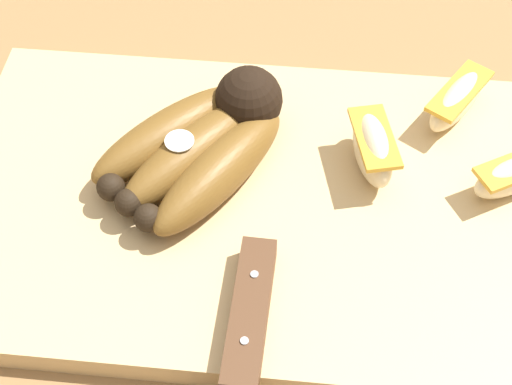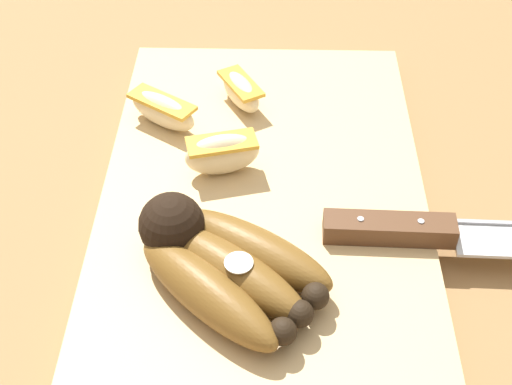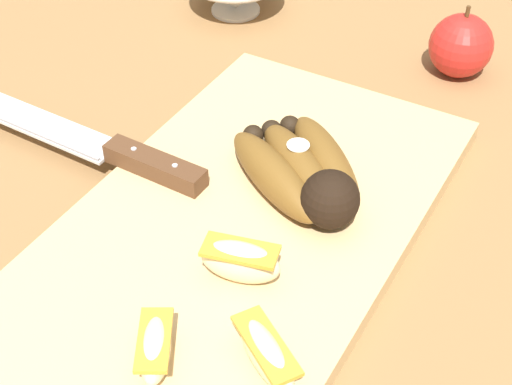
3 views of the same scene
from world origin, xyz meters
TOP-DOWN VIEW (x-y plane):
  - ground_plane at (0.00, 0.00)m, footprint 6.00×6.00m
  - cutting_board at (0.01, 0.02)m, footprint 0.48×0.26m
  - banana_bunch at (0.08, -0.01)m, footprint 0.15×0.15m
  - chefs_knife at (0.03, 0.16)m, footprint 0.04×0.28m
  - apple_wedge_near at (-0.04, -0.02)m, footprint 0.04×0.07m
  - apple_wedge_middle at (-0.13, -0.01)m, footprint 0.06×0.05m
  - apple_wedge_far at (-0.10, -0.08)m, footprint 0.06×0.07m
  - whole_apple at (0.36, -0.06)m, footprint 0.07×0.07m

SIDE VIEW (x-z plane):
  - ground_plane at x=0.00m, z-range 0.00..0.00m
  - cutting_board at x=0.01m, z-range 0.00..0.02m
  - chefs_knife at x=0.03m, z-range 0.02..0.04m
  - whole_apple at x=0.36m, z-range -0.01..0.08m
  - apple_wedge_middle at x=-0.13m, z-range 0.02..0.05m
  - apple_wedge_far at x=-0.10m, z-range 0.02..0.05m
  - banana_bunch at x=0.08m, z-range 0.01..0.06m
  - apple_wedge_near at x=-0.04m, z-range 0.02..0.06m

